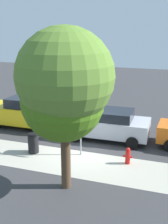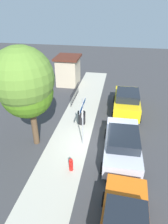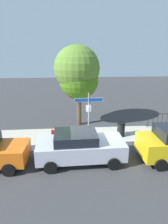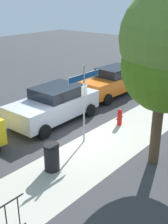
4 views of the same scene
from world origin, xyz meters
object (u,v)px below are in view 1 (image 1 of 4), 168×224
(fire_hydrant, at_px, (128,156))
(car_silver, at_px, (108,124))
(car_yellow, at_px, (24,112))
(street_sign, at_px, (81,111))
(trash_bin, at_px, (33,143))
(shade_tree, at_px, (66,86))

(fire_hydrant, bearing_deg, car_silver, -58.33)
(car_yellow, relative_size, fire_hydrant, 5.66)
(car_yellow, bearing_deg, fire_hydrant, 157.41)
(street_sign, height_order, car_yellow, street_sign)
(car_silver, distance_m, car_yellow, 5.37)
(street_sign, height_order, car_silver, street_sign)
(car_silver, distance_m, trash_bin, 4.21)
(car_silver, distance_m, fire_hydrant, 3.12)
(shade_tree, height_order, car_yellow, shade_tree)
(street_sign, bearing_deg, trash_bin, 12.26)
(street_sign, height_order, trash_bin, street_sign)
(shade_tree, height_order, trash_bin, shade_tree)
(street_sign, xyz_separation_m, trash_bin, (2.30, 0.50, -1.71))
(street_sign, distance_m, shade_tree, 3.63)
(street_sign, height_order, fire_hydrant, street_sign)
(car_silver, xyz_separation_m, fire_hydrant, (-1.62, 2.63, -0.48))
(shade_tree, relative_size, fire_hydrant, 7.80)
(car_silver, bearing_deg, shade_tree, 87.26)
(car_silver, bearing_deg, car_yellow, -3.93)
(car_yellow, bearing_deg, car_silver, 177.08)
(fire_hydrant, bearing_deg, shade_tree, 58.45)
(fire_hydrant, height_order, trash_bin, trash_bin)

